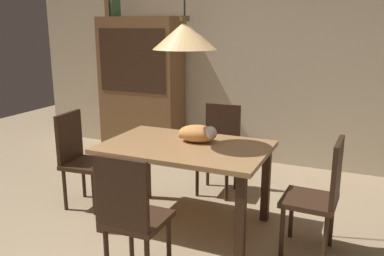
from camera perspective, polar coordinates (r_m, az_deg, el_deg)
name	(u,v)px	position (r m, az deg, el deg)	size (l,w,h in m)	color
back_wall	(250,49)	(5.27, 8.11, 10.95)	(6.40, 0.10, 2.90)	beige
dining_table	(185,156)	(3.48, -0.96, -3.99)	(1.40, 0.90, 0.75)	#A87A4C
chair_right_side	(321,192)	(3.25, 17.62, -8.61)	(0.42, 0.42, 0.93)	#382316
chair_far_back	(220,145)	(4.30, 3.89, -2.37)	(0.41, 0.41, 0.93)	#382316
chair_left_side	(80,155)	(4.10, -15.53, -3.72)	(0.43, 0.43, 0.93)	#382316
chair_near_front	(131,213)	(2.82, -8.54, -11.74)	(0.40, 0.40, 0.93)	#382316
cat_sleeping	(199,133)	(3.52, 0.94, -0.77)	(0.39, 0.27, 0.16)	#E59951
pendant_lamp	(185,35)	(3.31, -1.04, 12.93)	(0.52, 0.52, 1.30)	#E5B775
hutch_bookcase	(141,90)	(5.58, -7.14, 5.37)	(1.12, 0.45, 1.85)	brown
book_brown_thick	(112,8)	(5.75, -11.21, 16.18)	(0.06, 0.24, 0.22)	brown
book_green_slim	(116,7)	(5.71, -10.69, 16.42)	(0.03, 0.20, 0.26)	#427A4C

